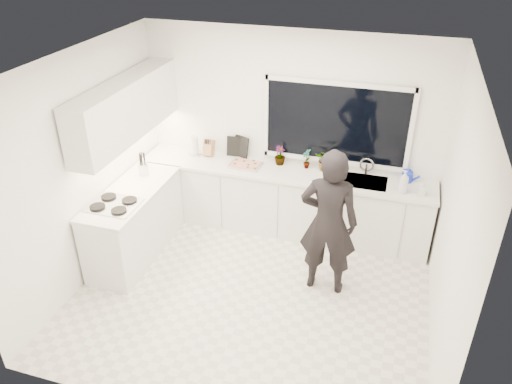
% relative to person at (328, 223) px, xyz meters
% --- Properties ---
extents(floor, '(4.00, 3.50, 0.02)m').
position_rel_person_xyz_m(floor, '(-0.78, -0.39, -0.91)').
color(floor, beige).
rests_on(floor, ground).
extents(wall_back, '(4.00, 0.02, 2.70)m').
position_rel_person_xyz_m(wall_back, '(-0.78, 1.37, 0.45)').
color(wall_back, white).
rests_on(wall_back, ground).
extents(wall_left, '(0.02, 3.50, 2.70)m').
position_rel_person_xyz_m(wall_left, '(-2.79, -0.39, 0.45)').
color(wall_left, white).
rests_on(wall_left, ground).
extents(wall_right, '(0.02, 3.50, 2.70)m').
position_rel_person_xyz_m(wall_right, '(1.23, -0.39, 0.45)').
color(wall_right, white).
rests_on(wall_right, ground).
extents(ceiling, '(4.00, 3.50, 0.02)m').
position_rel_person_xyz_m(ceiling, '(-0.78, -0.39, 1.81)').
color(ceiling, white).
rests_on(ceiling, wall_back).
extents(window, '(1.80, 0.02, 1.00)m').
position_rel_person_xyz_m(window, '(-0.18, 1.33, 0.65)').
color(window, black).
rests_on(window, wall_back).
extents(base_cabinets_back, '(3.92, 0.58, 0.88)m').
position_rel_person_xyz_m(base_cabinets_back, '(-0.78, 1.06, -0.46)').
color(base_cabinets_back, white).
rests_on(base_cabinets_back, floor).
extents(base_cabinets_left, '(0.58, 1.60, 0.88)m').
position_rel_person_xyz_m(base_cabinets_left, '(-2.45, -0.04, -0.46)').
color(base_cabinets_left, white).
rests_on(base_cabinets_left, floor).
extents(countertop_back, '(3.94, 0.62, 0.04)m').
position_rel_person_xyz_m(countertop_back, '(-0.78, 1.05, 0.00)').
color(countertop_back, silver).
rests_on(countertop_back, base_cabinets_back).
extents(countertop_left, '(0.62, 1.60, 0.04)m').
position_rel_person_xyz_m(countertop_left, '(-2.45, -0.04, 0.00)').
color(countertop_left, silver).
rests_on(countertop_left, base_cabinets_left).
extents(upper_cabinets, '(0.34, 2.10, 0.70)m').
position_rel_person_xyz_m(upper_cabinets, '(-2.57, 0.31, 0.95)').
color(upper_cabinets, white).
rests_on(upper_cabinets, wall_left).
extents(sink, '(0.58, 0.42, 0.14)m').
position_rel_person_xyz_m(sink, '(0.27, 1.06, -0.03)').
color(sink, silver).
rests_on(sink, countertop_back).
extents(faucet, '(0.03, 0.03, 0.22)m').
position_rel_person_xyz_m(faucet, '(0.27, 1.26, 0.13)').
color(faucet, silver).
rests_on(faucet, countertop_back).
extents(stovetop, '(0.56, 0.48, 0.03)m').
position_rel_person_xyz_m(stovetop, '(-2.47, -0.39, 0.04)').
color(stovetop, black).
rests_on(stovetop, countertop_left).
extents(person, '(0.67, 0.45, 1.80)m').
position_rel_person_xyz_m(person, '(0.00, 0.00, 0.00)').
color(person, black).
rests_on(person, floor).
extents(pizza_tray, '(0.44, 0.33, 0.03)m').
position_rel_person_xyz_m(pizza_tray, '(-1.31, 1.03, 0.04)').
color(pizza_tray, silver).
rests_on(pizza_tray, countertop_back).
extents(pizza, '(0.40, 0.30, 0.01)m').
position_rel_person_xyz_m(pizza, '(-1.31, 1.03, 0.05)').
color(pizza, red).
rests_on(pizza, pizza_tray).
extents(watering_can, '(0.18, 0.18, 0.13)m').
position_rel_person_xyz_m(watering_can, '(0.79, 1.22, 0.09)').
color(watering_can, '#162BD2').
rests_on(watering_can, countertop_back).
extents(paper_towel_roll, '(0.14, 0.14, 0.26)m').
position_rel_person_xyz_m(paper_towel_roll, '(-2.10, 1.16, 0.15)').
color(paper_towel_roll, silver).
rests_on(paper_towel_roll, countertop_back).
extents(knife_block, '(0.15, 0.12, 0.22)m').
position_rel_person_xyz_m(knife_block, '(-1.90, 1.20, 0.13)').
color(knife_block, '#A1764B').
rests_on(knife_block, countertop_back).
extents(utensil_crock, '(0.14, 0.14, 0.16)m').
position_rel_person_xyz_m(utensil_crock, '(-2.50, 0.41, 0.10)').
color(utensil_crock, '#BBBBC0').
rests_on(utensil_crock, countertop_left).
extents(picture_frame_large, '(0.22, 0.04, 0.28)m').
position_rel_person_xyz_m(picture_frame_large, '(-1.55, 1.30, 0.16)').
color(picture_frame_large, black).
rests_on(picture_frame_large, countertop_back).
extents(picture_frame_small, '(0.24, 0.12, 0.30)m').
position_rel_person_xyz_m(picture_frame_small, '(-1.46, 1.30, 0.17)').
color(picture_frame_small, black).
rests_on(picture_frame_small, countertop_back).
extents(herb_plants, '(0.89, 0.30, 0.30)m').
position_rel_person_xyz_m(herb_plants, '(-0.42, 1.22, 0.16)').
color(herb_plants, '#26662D').
rests_on(herb_plants, countertop_back).
extents(soap_bottles, '(0.34, 0.15, 0.30)m').
position_rel_person_xyz_m(soap_bottles, '(0.80, 0.91, 0.16)').
color(soap_bottles, '#D8BF66').
rests_on(soap_bottles, countertop_back).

